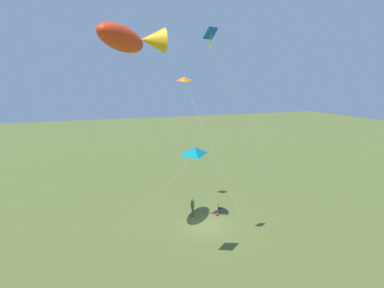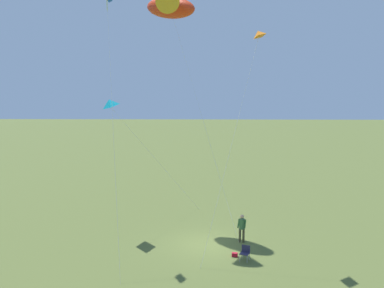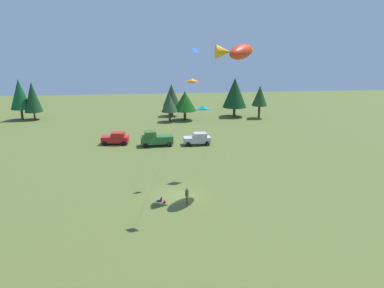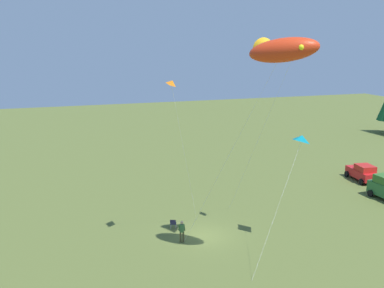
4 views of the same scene
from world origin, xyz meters
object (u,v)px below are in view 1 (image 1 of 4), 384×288
at_px(backpack_on_grass, 217,214).
at_px(kite_delta_orange, 185,79).
at_px(folding_chair, 219,208).
at_px(kite_delta_teal, 195,151).
at_px(kite_diamond_blue, 217,50).
at_px(person_kite_flyer, 192,206).
at_px(kite_large_fish, 129,39).

relative_size(backpack_on_grass, kite_delta_orange, 0.03).
xyz_separation_m(folding_chair, kite_delta_orange, (3.13, -0.82, 11.88)).
bearing_deg(backpack_on_grass, kite_delta_teal, 57.14).
height_order(folding_chair, kite_delta_teal, kite_delta_teal).
xyz_separation_m(kite_delta_teal, kite_diamond_blue, (-1.44, -0.34, 5.63)).
distance_m(kite_delta_teal, kite_delta_orange, 10.37).
distance_m(backpack_on_grass, kite_diamond_blue, 16.12).
height_order(person_kite_flyer, kite_delta_orange, kite_delta_orange).
height_order(backpack_on_grass, kite_diamond_blue, kite_diamond_blue).
distance_m(folding_chair, kite_delta_orange, 12.32).
bearing_deg(kite_delta_teal, kite_delta_orange, -104.78).
bearing_deg(kite_large_fish, kite_delta_teal, 127.50).
height_order(folding_chair, backpack_on_grass, folding_chair).
distance_m(kite_delta_teal, kite_diamond_blue, 5.82).
bearing_deg(kite_delta_orange, backpack_on_grass, 153.01).
height_order(person_kite_flyer, kite_diamond_blue, kite_diamond_blue).
bearing_deg(folding_chair, backpack_on_grass, -108.85).
bearing_deg(kite_delta_teal, folding_chair, -123.52).
bearing_deg(person_kite_flyer, kite_large_fish, -129.88).
relative_size(kite_large_fish, kite_diamond_blue, 1.04).
bearing_deg(person_kite_flyer, folding_chair, 9.98).
relative_size(person_kite_flyer, kite_diamond_blue, 0.12).
relative_size(backpack_on_grass, kite_large_fish, 0.02).
height_order(kite_large_fish, kite_diamond_blue, kite_large_fish).
distance_m(backpack_on_grass, kite_delta_teal, 12.42).
xyz_separation_m(kite_delta_teal, kite_delta_orange, (-2.43, -9.21, 4.10)).
bearing_deg(kite_delta_orange, kite_large_fish, 45.44).
bearing_deg(kite_delta_teal, kite_diamond_blue, -166.60).
height_order(person_kite_flyer, backpack_on_grass, person_kite_flyer).
bearing_deg(kite_diamond_blue, person_kite_flyer, -99.93).
bearing_deg(backpack_on_grass, kite_diamond_blue, 64.21).
bearing_deg(kite_delta_teal, kite_large_fish, -52.50).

